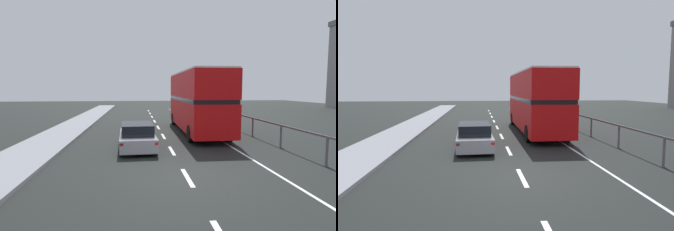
# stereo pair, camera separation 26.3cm
# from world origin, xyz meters

# --- Properties ---
(ground_plane) EXTENTS (75.28, 120.00, 0.10)m
(ground_plane) POSITION_xyz_m (0.00, 0.00, -0.05)
(ground_plane) COLOR black
(lane_paint_markings) EXTENTS (3.42, 46.00, 0.01)m
(lane_paint_markings) POSITION_xyz_m (2.01, 8.56, 0.00)
(lane_paint_markings) COLOR silver
(lane_paint_markings) RESTS_ON ground
(bridge_side_railing) EXTENTS (0.10, 42.00, 1.21)m
(bridge_side_railing) POSITION_xyz_m (5.77, 9.00, 0.97)
(bridge_side_railing) COLOR #565055
(bridge_side_railing) RESTS_ON ground
(double_decker_bus_red) EXTENTS (2.72, 10.77, 4.25)m
(double_decker_bus_red) POSITION_xyz_m (2.56, 9.50, 2.28)
(double_decker_bus_red) COLOR red
(double_decker_bus_red) RESTS_ON ground
(hatchback_car_near) EXTENTS (1.91, 4.34, 1.33)m
(hatchback_car_near) POSITION_xyz_m (-1.70, 4.40, 0.64)
(hatchback_car_near) COLOR gray
(hatchback_car_near) RESTS_ON ground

